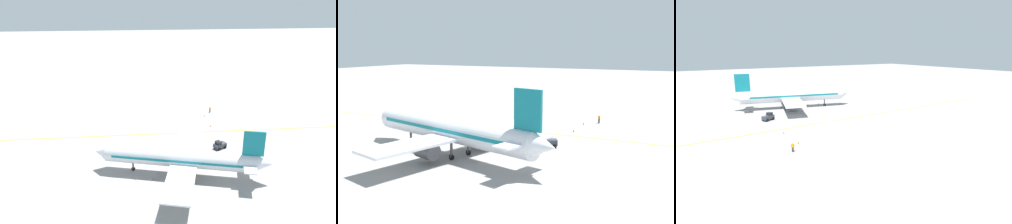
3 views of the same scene
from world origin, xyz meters
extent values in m
plane|color=gray|center=(0.00, 0.00, 0.00)|extent=(400.00, 400.00, 0.00)
cube|color=yellow|center=(0.00, 0.00, 0.00)|extent=(1.71, 120.00, 0.01)
cylinder|color=silver|center=(-19.52, -0.86, 3.80)|extent=(10.74, 29.98, 3.60)
cone|color=silver|center=(-15.61, 14.86, 3.80)|extent=(3.90, 3.16, 3.42)
cone|color=silver|center=(-23.51, -16.87, 4.10)|extent=(3.69, 3.65, 3.06)
cube|color=#0F727F|center=(-19.52, -0.86, 3.95)|extent=(10.06, 27.08, 0.50)
cube|color=silver|center=(-19.76, -1.83, 3.08)|extent=(28.43, 11.81, 0.36)
cylinder|color=#4C4C51|center=(-24.61, -0.62, 1.83)|extent=(2.91, 3.64, 2.20)
cylinder|color=#4C4C51|center=(-14.91, -3.04, 1.83)|extent=(2.91, 3.64, 2.20)
cube|color=#0F727F|center=(-22.90, -14.45, 8.10)|extent=(1.32, 3.97, 5.00)
cube|color=silver|center=(-22.78, -13.96, 4.20)|extent=(9.31, 4.50, 0.24)
cylinder|color=#4C4C51|center=(-17.20, 8.46, 1.40)|extent=(0.36, 0.36, 2.00)
cylinder|color=black|center=(-17.20, 8.46, 0.40)|extent=(0.46, 0.84, 0.80)
cylinder|color=#4C4C51|center=(-21.56, -2.41, 1.40)|extent=(0.36, 0.36, 2.00)
cylinder|color=black|center=(-21.56, -2.41, 0.40)|extent=(0.46, 0.84, 0.80)
cylinder|color=#4C4C51|center=(-18.45, -3.19, 1.40)|extent=(0.36, 0.36, 2.00)
cylinder|color=black|center=(-18.45, -3.19, 0.40)|extent=(0.46, 0.84, 0.80)
cube|color=#333842|center=(-9.07, -11.66, 0.80)|extent=(2.77, 3.35, 0.90)
cube|color=black|center=(-9.33, -11.18, 1.60)|extent=(1.65, 1.58, 0.70)
sphere|color=orange|center=(-9.33, -11.18, 2.03)|extent=(0.16, 0.16, 0.16)
cylinder|color=black|center=(-10.20, -11.17, 0.35)|extent=(0.56, 0.73, 0.70)
cylinder|color=black|center=(-8.89, -10.44, 0.35)|extent=(0.56, 0.73, 0.70)
cylinder|color=black|center=(-9.25, -12.88, 0.35)|extent=(0.56, 0.73, 0.70)
cylinder|color=black|center=(-7.94, -12.15, 0.35)|extent=(0.56, 0.73, 0.70)
cylinder|color=#23232D|center=(13.91, -13.93, 0.42)|extent=(0.16, 0.16, 0.85)
cylinder|color=#23232D|center=(13.81, -14.11, 0.42)|extent=(0.16, 0.16, 0.85)
cube|color=orange|center=(13.86, -14.02, 1.15)|extent=(0.36, 0.42, 0.60)
cylinder|color=orange|center=(13.97, -13.81, 1.15)|extent=(0.10, 0.10, 0.55)
cylinder|color=orange|center=(13.75, -14.23, 1.15)|extent=(0.10, 0.10, 0.55)
sphere|color=tan|center=(13.86, -14.02, 1.57)|extent=(0.22, 0.22, 0.22)
cone|color=orange|center=(3.32, -11.98, 0.28)|extent=(0.32, 0.32, 0.55)
cone|color=orange|center=(-20.91, 4.45, 0.28)|extent=(0.32, 0.32, 0.55)
cone|color=orange|center=(-20.72, 8.02, 0.28)|extent=(0.32, 0.32, 0.55)
cone|color=orange|center=(10.67, -11.71, 0.28)|extent=(0.32, 0.32, 0.55)
camera|label=1|loc=(-76.08, 6.26, 36.09)|focal=35.00mm
camera|label=2|loc=(-64.71, -32.97, 15.52)|focal=42.00mm
camera|label=3|loc=(54.50, -28.89, 17.18)|focal=28.00mm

